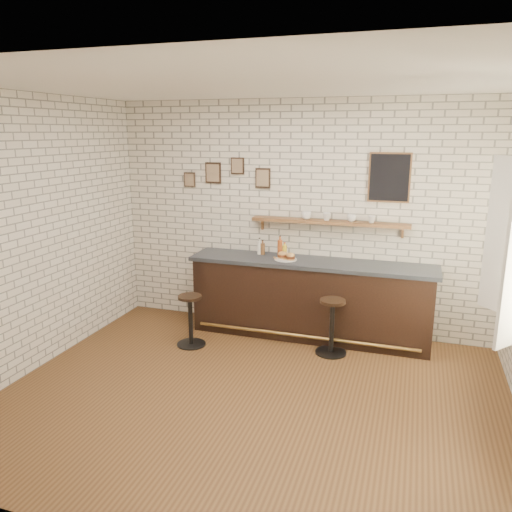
% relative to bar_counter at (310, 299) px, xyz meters
% --- Properties ---
extents(ground, '(5.00, 5.00, 0.00)m').
position_rel_bar_counter_xyz_m(ground, '(-0.22, -1.70, -0.51)').
color(ground, brown).
rests_on(ground, ground).
extents(bar_counter, '(3.10, 0.65, 1.01)m').
position_rel_bar_counter_xyz_m(bar_counter, '(0.00, 0.00, 0.00)').
color(bar_counter, black).
rests_on(bar_counter, ground).
extents(sandwich_plate, '(0.28, 0.28, 0.01)m').
position_rel_bar_counter_xyz_m(sandwich_plate, '(-0.32, -0.04, 0.51)').
color(sandwich_plate, white).
rests_on(sandwich_plate, bar_counter).
extents(ciabatta_sandwich, '(0.27, 0.20, 0.08)m').
position_rel_bar_counter_xyz_m(ciabatta_sandwich, '(-0.31, -0.04, 0.56)').
color(ciabatta_sandwich, tan).
rests_on(ciabatta_sandwich, sandwich_plate).
extents(potato_chips, '(0.26, 0.17, 0.00)m').
position_rel_bar_counter_xyz_m(potato_chips, '(-0.34, -0.04, 0.52)').
color(potato_chips, '#DEA34E').
rests_on(potato_chips, sandwich_plate).
extents(bitters_bottle_brown, '(0.06, 0.06, 0.20)m').
position_rel_bar_counter_xyz_m(bitters_bottle_brown, '(-0.68, 0.14, 0.58)').
color(bitters_bottle_brown, brown).
rests_on(bitters_bottle_brown, bar_counter).
extents(bitters_bottle_white, '(0.06, 0.06, 0.22)m').
position_rel_bar_counter_xyz_m(bitters_bottle_white, '(-0.72, 0.14, 0.59)').
color(bitters_bottle_white, white).
rests_on(bitters_bottle_white, bar_counter).
extents(bitters_bottle_amber, '(0.06, 0.06, 0.27)m').
position_rel_bar_counter_xyz_m(bitters_bottle_amber, '(-0.44, 0.14, 0.61)').
color(bitters_bottle_amber, '#933F17').
rests_on(bitters_bottle_amber, bar_counter).
extents(condiment_bottle_yellow, '(0.06, 0.06, 0.18)m').
position_rel_bar_counter_xyz_m(condiment_bottle_yellow, '(-0.38, 0.14, 0.58)').
color(condiment_bottle_yellow, gold).
rests_on(condiment_bottle_yellow, bar_counter).
extents(bar_stool_left, '(0.38, 0.38, 0.65)m').
position_rel_bar_counter_xyz_m(bar_stool_left, '(-1.34, -0.73, -0.16)').
color(bar_stool_left, black).
rests_on(bar_stool_left, ground).
extents(bar_stool_right, '(0.40, 0.40, 0.68)m').
position_rel_bar_counter_xyz_m(bar_stool_right, '(0.36, -0.44, -0.14)').
color(bar_stool_right, black).
rests_on(bar_stool_right, ground).
extents(wall_shelf, '(2.00, 0.18, 0.18)m').
position_rel_bar_counter_xyz_m(wall_shelf, '(0.18, 0.20, 0.97)').
color(wall_shelf, brown).
rests_on(wall_shelf, ground).
extents(shelf_cup_a, '(0.18, 0.18, 0.10)m').
position_rel_bar_counter_xyz_m(shelf_cup_a, '(-0.12, 0.20, 1.04)').
color(shelf_cup_a, white).
rests_on(shelf_cup_a, wall_shelf).
extents(shelf_cup_b, '(0.15, 0.15, 0.10)m').
position_rel_bar_counter_xyz_m(shelf_cup_b, '(0.14, 0.20, 1.04)').
color(shelf_cup_b, white).
rests_on(shelf_cup_b, wall_shelf).
extents(shelf_cup_c, '(0.14, 0.14, 0.09)m').
position_rel_bar_counter_xyz_m(shelf_cup_c, '(0.46, 0.20, 1.04)').
color(shelf_cup_c, white).
rests_on(shelf_cup_c, wall_shelf).
extents(shelf_cup_d, '(0.13, 0.13, 0.09)m').
position_rel_bar_counter_xyz_m(shelf_cup_d, '(0.70, 0.20, 1.04)').
color(shelf_cup_d, white).
rests_on(shelf_cup_d, wall_shelf).
extents(back_wall_decor, '(2.96, 0.02, 0.56)m').
position_rel_bar_counter_xyz_m(back_wall_decor, '(0.00, 0.28, 1.54)').
color(back_wall_decor, black).
rests_on(back_wall_decor, ground).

